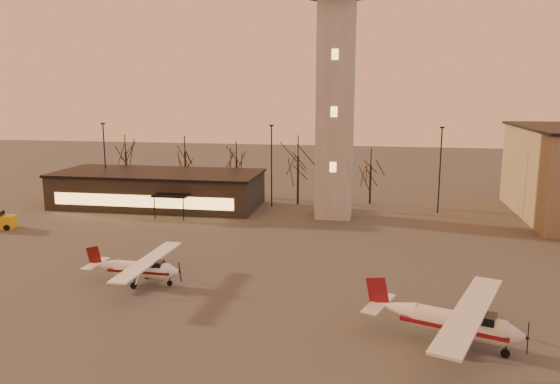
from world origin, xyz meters
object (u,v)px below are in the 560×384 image
object	(u,v)px
terminal	(158,189)
control_tower	(336,71)
cessna_front	(461,328)
cessna_rear	(145,272)

from	to	relation	value
terminal	control_tower	bearing A→B (deg)	-5.15
terminal	cessna_front	size ratio (longest dim) A/B	2.13
terminal	cessna_rear	size ratio (longest dim) A/B	2.56
cessna_front	cessna_rear	world-z (taller)	cessna_front
cessna_front	cessna_rear	distance (m)	22.77
cessna_front	control_tower	bearing A→B (deg)	127.07
terminal	cessna_front	bearing A→B (deg)	-46.38
control_tower	cessna_front	distance (m)	35.96
terminal	cessna_front	world-z (taller)	terminal
terminal	cessna_rear	distance (m)	28.34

